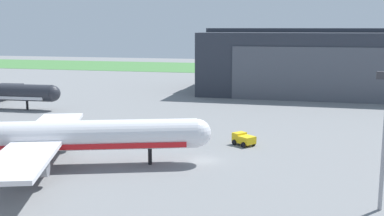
# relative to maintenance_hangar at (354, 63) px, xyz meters

# --- Properties ---
(ground_plane) EXTENTS (440.00, 440.00, 0.00)m
(ground_plane) POSITION_rel_maintenance_hangar_xyz_m (-27.65, -80.90, -9.11)
(ground_plane) COLOR slate
(grass_field_strip) EXTENTS (440.00, 56.00, 0.08)m
(grass_field_strip) POSITION_rel_maintenance_hangar_xyz_m (-27.65, 78.18, -9.07)
(grass_field_strip) COLOR #457D40
(grass_field_strip) RESTS_ON ground_plane
(maintenance_hangar) EXTENTS (87.70, 38.71, 19.14)m
(maintenance_hangar) POSITION_rel_maintenance_hangar_xyz_m (0.00, 0.00, 0.00)
(maintenance_hangar) COLOR #2D333D
(maintenance_hangar) RESTS_ON ground_plane
(airliner_near_left) EXTENTS (43.70, 37.96, 13.78)m
(airliner_near_left) POSITION_rel_maintenance_hangar_xyz_m (-48.26, -89.39, -4.81)
(airliner_near_left) COLOR silver
(airliner_near_left) RESTS_ON ground_plane
(ops_van) EXTENTS (4.25, 4.00, 1.98)m
(ops_van) POSITION_rel_maintenance_hangar_xyz_m (-23.17, -70.25, -8.03)
(ops_van) COLOR yellow
(ops_van) RESTS_ON ground_plane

